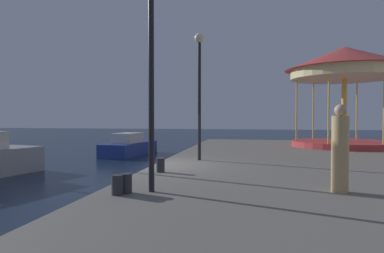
# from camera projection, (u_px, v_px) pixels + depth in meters

# --- Properties ---
(ground_plane) EXTENTS (120.00, 120.00, 0.00)m
(ground_plane) POSITION_uv_depth(u_px,v_px,m) (155.00, 188.00, 11.23)
(ground_plane) COLOR #162338
(motorboat_blue) EXTENTS (2.32, 4.81, 1.40)m
(motorboat_blue) POSITION_uv_depth(u_px,v_px,m) (129.00, 147.00, 21.25)
(motorboat_blue) COLOR navy
(motorboat_blue) RESTS_ON ground
(carousel) EXTENTS (6.20, 6.20, 5.34)m
(carousel) POSITION_uv_depth(u_px,v_px,m) (345.00, 72.00, 17.97)
(carousel) COLOR #B23333
(carousel) RESTS_ON quay_dock
(lamp_post_mid_promenade) EXTENTS (0.36, 0.36, 4.76)m
(lamp_post_mid_promenade) POSITION_uv_depth(u_px,v_px,m) (151.00, 37.00, 6.94)
(lamp_post_mid_promenade) COLOR black
(lamp_post_mid_promenade) RESTS_ON quay_dock
(lamp_post_far_end) EXTENTS (0.36, 0.36, 4.61)m
(lamp_post_far_end) POSITION_uv_depth(u_px,v_px,m) (199.00, 74.00, 12.22)
(lamp_post_far_end) COLOR black
(lamp_post_far_end) RESTS_ON quay_dock
(bollard_south) EXTENTS (0.24, 0.24, 0.40)m
(bollard_south) POSITION_uv_depth(u_px,v_px,m) (126.00, 183.00, 6.89)
(bollard_south) COLOR #2D2D33
(bollard_south) RESTS_ON quay_dock
(bollard_center) EXTENTS (0.24, 0.24, 0.40)m
(bollard_center) POSITION_uv_depth(u_px,v_px,m) (117.00, 185.00, 6.73)
(bollard_center) COLOR #2D2D33
(bollard_center) RESTS_ON quay_dock
(bollard_north) EXTENTS (0.24, 0.24, 0.40)m
(bollard_north) POSITION_uv_depth(u_px,v_px,m) (160.00, 165.00, 9.57)
(bollard_north) COLOR #2D2D33
(bollard_north) RESTS_ON quay_dock
(person_near_carousel) EXTENTS (0.34, 0.34, 1.82)m
(person_near_carousel) POSITION_uv_depth(u_px,v_px,m) (340.00, 151.00, 6.94)
(person_near_carousel) COLOR tan
(person_near_carousel) RESTS_ON quay_dock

